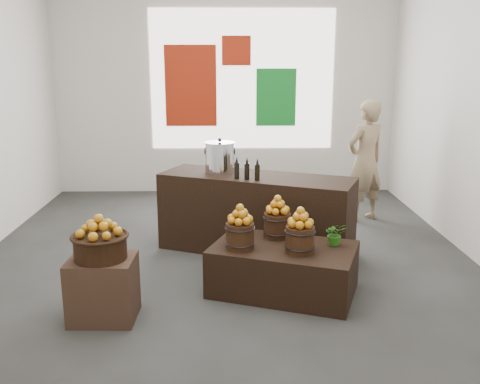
{
  "coord_description": "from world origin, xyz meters",
  "views": [
    {
      "loc": [
        0.04,
        -6.07,
        2.37
      ],
      "look_at": [
        0.17,
        -0.4,
        0.95
      ],
      "focal_mm": 40.0,
      "sensor_mm": 36.0,
      "label": 1
    }
  ],
  "objects_px": {
    "counter": "(256,214)",
    "stock_pot_left": "(220,158)",
    "crate": "(103,289)",
    "shopper": "(365,161)",
    "display_table": "(283,269)",
    "wicker_basket": "(100,247)"
  },
  "relations": [
    {
      "from": "wicker_basket",
      "to": "shopper",
      "type": "relative_size",
      "value": 0.26
    },
    {
      "from": "counter",
      "to": "stock_pot_left",
      "type": "height_order",
      "value": "stock_pot_left"
    },
    {
      "from": "stock_pot_left",
      "to": "shopper",
      "type": "xyz_separation_m",
      "value": [
        2.12,
        1.12,
        -0.26
      ]
    },
    {
      "from": "crate",
      "to": "display_table",
      "type": "xyz_separation_m",
      "value": [
        1.73,
        0.55,
        -0.05
      ]
    },
    {
      "from": "crate",
      "to": "display_table",
      "type": "height_order",
      "value": "crate"
    },
    {
      "from": "counter",
      "to": "stock_pot_left",
      "type": "relative_size",
      "value": 6.47
    },
    {
      "from": "stock_pot_left",
      "to": "counter",
      "type": "bearing_deg",
      "value": -22.97
    },
    {
      "from": "crate",
      "to": "stock_pot_left",
      "type": "height_order",
      "value": "stock_pot_left"
    },
    {
      "from": "display_table",
      "to": "wicker_basket",
      "type": "bearing_deg",
      "value": -142.09
    },
    {
      "from": "wicker_basket",
      "to": "counter",
      "type": "bearing_deg",
      "value": 49.63
    },
    {
      "from": "display_table",
      "to": "shopper",
      "type": "height_order",
      "value": "shopper"
    },
    {
      "from": "stock_pot_left",
      "to": "crate",
      "type": "bearing_deg",
      "value": -118.39
    },
    {
      "from": "crate",
      "to": "shopper",
      "type": "distance_m",
      "value": 4.47
    },
    {
      "from": "counter",
      "to": "stock_pot_left",
      "type": "bearing_deg",
      "value": -180.0
    },
    {
      "from": "crate",
      "to": "shopper",
      "type": "xyz_separation_m",
      "value": [
        3.19,
        3.08,
        0.6
      ]
    },
    {
      "from": "crate",
      "to": "counter",
      "type": "relative_size",
      "value": 0.25
    },
    {
      "from": "shopper",
      "to": "wicker_basket",
      "type": "bearing_deg",
      "value": 15.74
    },
    {
      "from": "display_table",
      "to": "stock_pot_left",
      "type": "xyz_separation_m",
      "value": [
        -0.67,
        1.41,
        0.91
      ]
    },
    {
      "from": "crate",
      "to": "counter",
      "type": "bearing_deg",
      "value": 49.63
    },
    {
      "from": "crate",
      "to": "display_table",
      "type": "bearing_deg",
      "value": 17.73
    },
    {
      "from": "wicker_basket",
      "to": "display_table",
      "type": "relative_size",
      "value": 0.33
    },
    {
      "from": "wicker_basket",
      "to": "stock_pot_left",
      "type": "relative_size",
      "value": 1.3
    }
  ]
}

